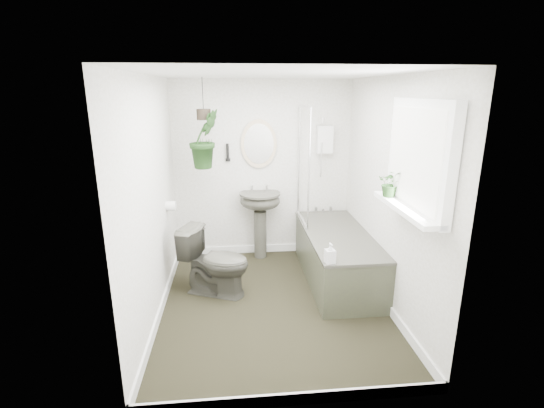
{
  "coord_description": "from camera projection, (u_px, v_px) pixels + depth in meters",
  "views": [
    {
      "loc": [
        -0.37,
        -3.66,
        2.16
      ],
      "look_at": [
        0.0,
        0.15,
        1.05
      ],
      "focal_mm": 26.0,
      "sensor_mm": 36.0,
      "label": 1
    }
  ],
  "objects": [
    {
      "name": "floor",
      "position": [
        273.0,
        305.0,
        4.14
      ],
      "size": [
        2.3,
        2.8,
        0.02
      ],
      "primitive_type": "cube",
      "color": "black",
      "rests_on": "ground"
    },
    {
      "name": "ceiling",
      "position": [
        274.0,
        73.0,
        3.5
      ],
      "size": [
        2.3,
        2.8,
        0.02
      ],
      "primitive_type": "cube",
      "color": "white",
      "rests_on": "ground"
    },
    {
      "name": "wall_back",
      "position": [
        263.0,
        170.0,
        5.17
      ],
      "size": [
        2.3,
        0.02,
        2.3
      ],
      "primitive_type": "cube",
      "color": "white",
      "rests_on": "ground"
    },
    {
      "name": "wall_front",
      "position": [
        296.0,
        257.0,
        2.47
      ],
      "size": [
        2.3,
        0.02,
        2.3
      ],
      "primitive_type": "cube",
      "color": "white",
      "rests_on": "ground"
    },
    {
      "name": "wall_left",
      "position": [
        151.0,
        202.0,
        3.71
      ],
      "size": [
        0.02,
        2.8,
        2.3
      ],
      "primitive_type": "cube",
      "color": "white",
      "rests_on": "ground"
    },
    {
      "name": "wall_right",
      "position": [
        389.0,
        195.0,
        3.93
      ],
      "size": [
        0.02,
        2.8,
        2.3
      ],
      "primitive_type": "cube",
      "color": "white",
      "rests_on": "ground"
    },
    {
      "name": "skirting",
      "position": [
        273.0,
        299.0,
        4.13
      ],
      "size": [
        2.3,
        2.8,
        0.1
      ],
      "primitive_type": "cube",
      "color": "white",
      "rests_on": "floor"
    },
    {
      "name": "bathtub",
      "position": [
        337.0,
        256.0,
        4.61
      ],
      "size": [
        0.72,
        1.72,
        0.58
      ],
      "primitive_type": null,
      "color": "#3F3F36",
      "rests_on": "floor"
    },
    {
      "name": "bath_screen",
      "position": [
        304.0,
        166.0,
        4.77
      ],
      "size": [
        0.04,
        0.72,
        1.4
      ],
      "primitive_type": null,
      "color": "silver",
      "rests_on": "bathtub"
    },
    {
      "name": "shower_box",
      "position": [
        325.0,
        139.0,
        5.06
      ],
      "size": [
        0.2,
        0.1,
        0.35
      ],
      "primitive_type": "cube",
      "color": "white",
      "rests_on": "wall_back"
    },
    {
      "name": "oval_mirror",
      "position": [
        259.0,
        144.0,
        5.03
      ],
      "size": [
        0.46,
        0.03,
        0.62
      ],
      "primitive_type": "ellipsoid",
      "color": "beige",
      "rests_on": "wall_back"
    },
    {
      "name": "wall_sconce",
      "position": [
        228.0,
        152.0,
        5.01
      ],
      "size": [
        0.04,
        0.04,
        0.22
      ],
      "primitive_type": "cylinder",
      "color": "black",
      "rests_on": "wall_back"
    },
    {
      "name": "toilet_roll_holder",
      "position": [
        171.0,
        206.0,
        4.45
      ],
      "size": [
        0.11,
        0.11,
        0.11
      ],
      "primitive_type": "cylinder",
      "rotation": [
        0.0,
        1.57,
        0.0
      ],
      "color": "white",
      "rests_on": "wall_left"
    },
    {
      "name": "window_recess",
      "position": [
        419.0,
        157.0,
        3.11
      ],
      "size": [
        0.08,
        1.0,
        0.9
      ],
      "primitive_type": "cube",
      "color": "white",
      "rests_on": "wall_right"
    },
    {
      "name": "window_sill",
      "position": [
        406.0,
        208.0,
        3.22
      ],
      "size": [
        0.18,
        1.0,
        0.04
      ],
      "primitive_type": "cube",
      "color": "white",
      "rests_on": "wall_right"
    },
    {
      "name": "window_blinds",
      "position": [
        414.0,
        157.0,
        3.11
      ],
      "size": [
        0.01,
        0.86,
        0.76
      ],
      "primitive_type": "cube",
      "color": "white",
      "rests_on": "wall_right"
    },
    {
      "name": "toilet",
      "position": [
        216.0,
        261.0,
        4.27
      ],
      "size": [
        0.84,
        0.66,
        0.75
      ],
      "primitive_type": "imported",
      "rotation": [
        0.0,
        0.0,
        1.19
      ],
      "color": "#3F3F36",
      "rests_on": "floor"
    },
    {
      "name": "pedestal_sink",
      "position": [
        260.0,
        225.0,
        5.2
      ],
      "size": [
        0.6,
        0.53,
        0.89
      ],
      "primitive_type": null,
      "rotation": [
        0.0,
        0.0,
        -0.18
      ],
      "color": "#3F3F36",
      "rests_on": "floor"
    },
    {
      "name": "sill_plant",
      "position": [
        391.0,
        183.0,
        3.47
      ],
      "size": [
        0.27,
        0.26,
        0.24
      ],
      "primitive_type": "imported",
      "rotation": [
        0.0,
        0.0,
        -0.4
      ],
      "color": "black",
      "rests_on": "window_sill"
    },
    {
      "name": "hanging_plant",
      "position": [
        205.0,
        139.0,
        4.53
      ],
      "size": [
        0.48,
        0.46,
        0.67
      ],
      "primitive_type": "imported",
      "rotation": [
        0.0,
        0.0,
        0.65
      ],
      "color": "black",
      "rests_on": "ceiling"
    },
    {
      "name": "soap_bottle",
      "position": [
        330.0,
        253.0,
        3.72
      ],
      "size": [
        0.1,
        0.1,
        0.2
      ],
      "primitive_type": "imported",
      "rotation": [
        0.0,
        0.0,
        0.14
      ],
      "color": "#363130",
      "rests_on": "bathtub"
    },
    {
      "name": "hanging_pot",
      "position": [
        204.0,
        114.0,
        4.45
      ],
      "size": [
        0.16,
        0.16,
        0.12
      ],
      "primitive_type": "cylinder",
      "color": "black",
      "rests_on": "ceiling"
    }
  ]
}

